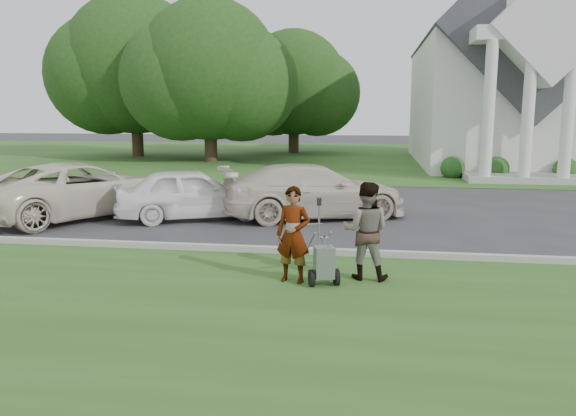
% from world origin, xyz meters
% --- Properties ---
extents(ground, '(120.00, 120.00, 0.00)m').
position_xyz_m(ground, '(0.00, 0.00, 0.00)').
color(ground, '#333335').
rests_on(ground, ground).
extents(grass_strip, '(80.00, 7.00, 0.01)m').
position_xyz_m(grass_strip, '(0.00, -3.00, 0.01)').
color(grass_strip, '#2D531C').
rests_on(grass_strip, ground).
extents(church_lawn, '(80.00, 30.00, 0.01)m').
position_xyz_m(church_lawn, '(0.00, 27.00, 0.01)').
color(church_lawn, '#2D531C').
rests_on(church_lawn, ground).
extents(curb, '(80.00, 0.18, 0.15)m').
position_xyz_m(curb, '(0.00, 0.55, 0.07)').
color(curb, '#9E9E93').
rests_on(curb, ground).
extents(church, '(9.19, 19.00, 24.10)m').
position_xyz_m(church, '(9.00, 23.11, 5.94)').
color(church, white).
rests_on(church, ground).
extents(tree_left, '(10.63, 8.40, 9.71)m').
position_xyz_m(tree_left, '(-8.01, 21.99, 5.11)').
color(tree_left, '#332316').
rests_on(tree_left, ground).
extents(tree_far, '(11.64, 9.20, 10.73)m').
position_xyz_m(tree_far, '(-14.01, 24.99, 5.69)').
color(tree_far, '#332316').
rests_on(tree_far, ground).
extents(tree_back, '(9.61, 7.60, 8.89)m').
position_xyz_m(tree_back, '(-4.01, 29.99, 4.73)').
color(tree_back, '#332316').
rests_on(tree_back, ground).
extents(striping_cart, '(0.73, 1.13, 0.98)m').
position_xyz_m(striping_cart, '(0.93, -1.61, 0.42)').
color(striping_cart, black).
rests_on(striping_cart, ground).
extents(person_left, '(0.72, 0.55, 1.76)m').
position_xyz_m(person_left, '(0.36, -1.48, 0.88)').
color(person_left, '#999999').
rests_on(person_left, ground).
extents(person_right, '(0.95, 0.77, 1.82)m').
position_xyz_m(person_right, '(1.66, -1.08, 0.91)').
color(person_right, '#999999').
rests_on(person_right, ground).
extents(parking_meter_near, '(0.10, 0.09, 1.33)m').
position_xyz_m(parking_meter_near, '(0.66, 0.32, 0.84)').
color(parking_meter_near, gray).
rests_on(parking_meter_near, ground).
extents(car_a, '(5.35, 6.37, 1.62)m').
position_xyz_m(car_a, '(-6.76, 4.02, 0.81)').
color(car_a, beige).
rests_on(car_a, ground).
extents(car_b, '(4.72, 3.37, 1.49)m').
position_xyz_m(car_b, '(-3.37, 4.13, 0.75)').
color(car_b, white).
rests_on(car_b, ground).
extents(car_c, '(5.86, 4.06, 1.58)m').
position_xyz_m(car_c, '(0.07, 4.87, 0.79)').
color(car_c, beige).
rests_on(car_c, ground).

